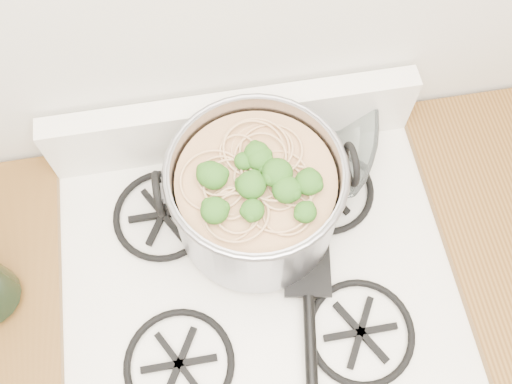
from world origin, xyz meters
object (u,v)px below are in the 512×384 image
object	(u,v)px
glass_bowl	(304,145)
spatula	(307,268)
stock_pot	(256,197)
gas_range	(257,326)

from	to	relation	value
glass_bowl	spatula	bearing A→B (deg)	-100.22
spatula	glass_bowl	bearing A→B (deg)	89.52
stock_pot	glass_bowl	xyz separation A→B (m)	(0.13, 0.14, -0.09)
gas_range	glass_bowl	bearing A→B (deg)	60.46
spatula	glass_bowl	xyz separation A→B (m)	(0.05, 0.27, 0.00)
spatula	glass_bowl	world-z (taller)	glass_bowl
stock_pot	glass_bowl	distance (m)	0.21
stock_pot	spatula	size ratio (longest dim) A/B	1.13
gas_range	stock_pot	xyz separation A→B (m)	(0.02, 0.11, 0.59)
stock_pot	spatula	bearing A→B (deg)	-57.27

